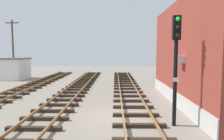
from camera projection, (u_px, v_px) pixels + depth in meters
ground_plane at (116, 117)px, 10.82m from camera, size 80.00×80.00×0.00m
track_near_building at (136, 114)px, 10.80m from camera, size 2.50×45.58×0.32m
track_centre at (49, 114)px, 10.87m from camera, size 2.50×45.58×0.32m
signal_mast at (176, 57)px, 9.20m from camera, size 0.36×0.40×5.14m
control_hut at (14, 68)px, 25.87m from camera, size 3.00×3.80×2.76m
utility_pole_far at (13, 48)px, 27.56m from camera, size 1.80×0.24×7.90m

